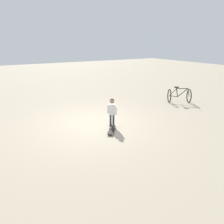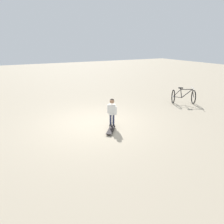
{
  "view_description": "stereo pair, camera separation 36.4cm",
  "coord_description": "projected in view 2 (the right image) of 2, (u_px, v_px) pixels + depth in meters",
  "views": [
    {
      "loc": [
        -6.66,
        3.02,
        3.02
      ],
      "look_at": [
        -0.55,
        -0.55,
        0.55
      ],
      "focal_mm": 32.17,
      "sensor_mm": 36.0,
      "label": 1
    },
    {
      "loc": [
        -6.83,
        2.71,
        3.02
      ],
      "look_at": [
        -0.55,
        -0.55,
        0.55
      ],
      "focal_mm": 32.17,
      "sensor_mm": 36.0,
      "label": 2
    }
  ],
  "objects": [
    {
      "name": "bicycle_near",
      "position": [
        183.0,
        96.0,
        10.33
      ],
      "size": [
        1.18,
        1.28,
        0.85
      ],
      "color": "black",
      "rests_on": "ground"
    },
    {
      "name": "skateboard",
      "position": [
        111.0,
        130.0,
        7.13
      ],
      "size": [
        0.7,
        0.61,
        0.07
      ],
      "color": "black",
      "rests_on": "ground"
    },
    {
      "name": "child_person",
      "position": [
        112.0,
        109.0,
        7.45
      ],
      "size": [
        0.36,
        0.28,
        1.06
      ],
      "color": "#2D3351",
      "rests_on": "ground"
    },
    {
      "name": "ground_plane",
      "position": [
        93.0,
        123.0,
        7.9
      ],
      "size": [
        50.0,
        50.0,
        0.0
      ],
      "primitive_type": "plane",
      "color": "tan"
    }
  ]
}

